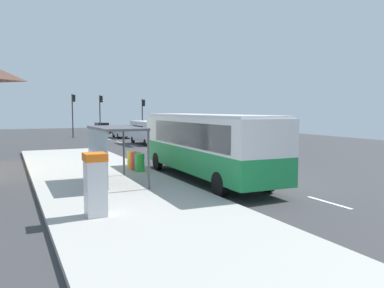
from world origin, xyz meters
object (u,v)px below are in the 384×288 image
object	(u,v)px
ticket_machine	(95,184)
bus	(205,142)
recycling_bin_green	(140,163)
white_van	(148,131)
sedan_near	(102,128)
traffic_light_median	(101,109)
bus_shelter	(109,140)
traffic_light_near_side	(143,112)
traffic_light_far_side	(73,109)
recycling_bin_yellow	(132,160)
recycling_bin_red	(136,161)
sedan_far	(122,131)

from	to	relation	value
ticket_machine	bus	bearing A→B (deg)	38.80
bus	recycling_bin_green	world-z (taller)	bus
white_van	sedan_near	distance (m)	21.33
recycling_bin_green	traffic_light_median	size ratio (longest dim) A/B	0.18
bus_shelter	traffic_light_near_side	bearing A→B (deg)	69.44
recycling_bin_green	traffic_light_median	distance (m)	31.16
sedan_near	ticket_machine	distance (m)	47.83
traffic_light_far_side	recycling_bin_yellow	bearing A→B (deg)	-92.20
recycling_bin_red	bus_shelter	size ratio (longest dim) A/B	0.24
ticket_machine	sedan_near	bearing A→B (deg)	77.50
sedan_near	ticket_machine	size ratio (longest dim) A/B	2.30
traffic_light_median	bus_shelter	bearing A→B (deg)	-101.53
recycling_bin_yellow	traffic_light_median	size ratio (longest dim) A/B	0.18
bus	bus_shelter	bearing A→B (deg)	-179.90
recycling_bin_red	bus_shelter	distance (m)	4.29
sedan_near	bus_shelter	size ratio (longest dim) A/B	1.11
bus_shelter	traffic_light_median	bearing A→B (deg)	78.47
sedan_near	traffic_light_median	size ratio (longest dim) A/B	0.84
white_van	sedan_far	bearing A→B (deg)	89.40
sedan_far	traffic_light_median	world-z (taller)	traffic_light_median
recycling_bin_red	traffic_light_far_side	xyz separation A→B (m)	(1.10, 29.19, 2.87)
traffic_light_far_side	traffic_light_median	world-z (taller)	traffic_light_far_side
bus	recycling_bin_yellow	distance (m)	4.92
recycling_bin_red	traffic_light_near_side	bearing A→B (deg)	71.13
bus	traffic_light_near_side	distance (m)	32.60
bus	bus_shelter	world-z (taller)	bus
traffic_light_near_side	traffic_light_median	xyz separation A→B (m)	(-5.11, 1.60, 0.29)
sedan_far	traffic_light_far_side	bearing A→B (deg)	155.64
bus	sedan_near	xyz separation A→B (m)	(4.01, 41.59, -1.05)
ticket_machine	recycling_bin_yellow	xyz separation A→B (m)	(3.86, 9.17, -0.52)
recycling_bin_yellow	sedan_near	bearing A→B (deg)	80.17
recycling_bin_yellow	traffic_light_far_side	distance (m)	28.66
sedan_far	traffic_light_far_side	xyz separation A→B (m)	(-5.41, 2.45, 2.73)
sedan_far	traffic_light_near_side	xyz separation A→B (m)	(3.20, 1.65, 2.42)
bus	white_van	distance (m)	20.65
bus	recycling_bin_red	bearing A→B (deg)	126.44
ticket_machine	bus_shelter	distance (m)	5.43
bus	recycling_bin_red	size ratio (longest dim) A/B	11.65
bus	sedan_near	world-z (taller)	bus
traffic_light_near_side	bus_shelter	distance (m)	33.95
bus_shelter	recycling_bin_yellow	bearing A→B (deg)	61.52
recycling_bin_green	bus_shelter	xyz separation A→B (m)	(-2.21, -2.68, 1.44)
sedan_far	recycling_bin_green	xyz separation A→B (m)	(-6.50, -27.44, -0.14)
bus	ticket_machine	bearing A→B (deg)	-141.20
ticket_machine	recycling_bin_red	world-z (taller)	ticket_machine
sedan_near	recycling_bin_yellow	distance (m)	38.08
white_van	recycling_bin_red	world-z (taller)	white_van
white_van	ticket_machine	xyz separation A→B (m)	(-10.26, -25.37, -0.17)
sedan_far	bus	bearing A→B (deg)	-97.59
sedan_near	recycling_bin_green	world-z (taller)	sedan_near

